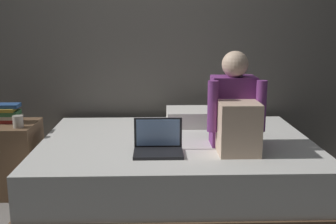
% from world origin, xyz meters
% --- Properties ---
extents(ground_plane, '(8.00, 8.00, 0.00)m').
position_xyz_m(ground_plane, '(0.00, 0.00, 0.00)').
color(ground_plane, gray).
extents(wall_back, '(5.60, 0.10, 2.70)m').
position_xyz_m(wall_back, '(0.00, 1.20, 1.35)').
color(wall_back, slate).
rests_on(wall_back, ground_plane).
extents(bed, '(2.00, 1.50, 0.48)m').
position_xyz_m(bed, '(0.20, 0.30, 0.24)').
color(bed, brown).
rests_on(bed, ground_plane).
extents(nightstand, '(0.44, 0.46, 0.55)m').
position_xyz_m(nightstand, '(-1.10, 0.51, 0.28)').
color(nightstand, brown).
rests_on(nightstand, ground_plane).
extents(person_sitting, '(0.39, 0.44, 0.66)m').
position_xyz_m(person_sitting, '(0.58, 0.09, 0.73)').
color(person_sitting, '#75337A').
rests_on(person_sitting, bed).
extents(laptop, '(0.32, 0.23, 0.22)m').
position_xyz_m(laptop, '(0.06, -0.01, 0.53)').
color(laptop, black).
rests_on(laptop, bed).
extents(pillow, '(0.56, 0.36, 0.13)m').
position_xyz_m(pillow, '(0.42, 0.75, 0.54)').
color(pillow, silver).
rests_on(pillow, bed).
extents(book_stack, '(0.22, 0.15, 0.15)m').
position_xyz_m(book_stack, '(-1.11, 0.56, 0.63)').
color(book_stack, '#9E2D28').
rests_on(book_stack, nightstand).
extents(mug, '(0.08, 0.08, 0.09)m').
position_xyz_m(mug, '(-0.97, 0.39, 0.60)').
color(mug, '#BCB2A3').
rests_on(mug, nightstand).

